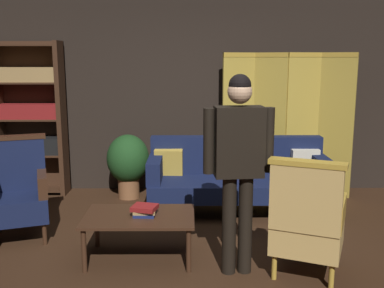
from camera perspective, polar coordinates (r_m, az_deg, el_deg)
The scene contains 13 objects.
ground_plane at distance 4.17m, azimuth 0.07°, elevation -15.05°, with size 10.00×10.00×0.00m, color #331E11.
back_wall at distance 6.22m, azimuth -0.09°, elevation 6.95°, with size 7.20×0.10×2.80m, color black.
folding_screen at distance 6.10m, azimuth 11.90°, elevation 2.72°, with size 1.70×0.40×1.90m.
bookshelf at distance 6.36m, azimuth -19.87°, elevation 3.33°, with size 0.90×0.32×2.05m.
velvet_couch at distance 5.41m, azimuth 5.80°, elevation -3.86°, with size 2.12×0.78×0.88m.
coffee_table at distance 4.16m, azimuth -6.72°, elevation -9.60°, with size 1.00×0.64×0.42m.
armchair_gilt_accent at distance 3.91m, azimuth 14.48°, elevation -9.46°, with size 0.76×0.75×1.04m.
armchair_wing_left at distance 4.93m, azimuth -21.28°, elevation -5.60°, with size 0.73×0.73×1.04m.
standing_figure at distance 3.72m, azimuth 5.94°, elevation -1.60°, with size 0.59×0.25×1.70m.
potted_plant at distance 5.94m, azimuth -8.15°, elevation -2.22°, with size 0.55×0.55×0.85m.
book_navy_cloth at distance 4.13m, azimuth -6.05°, elevation -8.88°, with size 0.19×0.17×0.03m, color navy.
book_tan_leather at distance 4.12m, azimuth -6.06°, elevation -8.53°, with size 0.20×0.15×0.03m, color #9E7A47.
book_red_leather at distance 4.11m, azimuth -6.07°, elevation -8.07°, with size 0.21×0.18×0.04m, color maroon.
Camera 1 is at (-0.03, -3.75, 1.82)m, focal length 41.85 mm.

